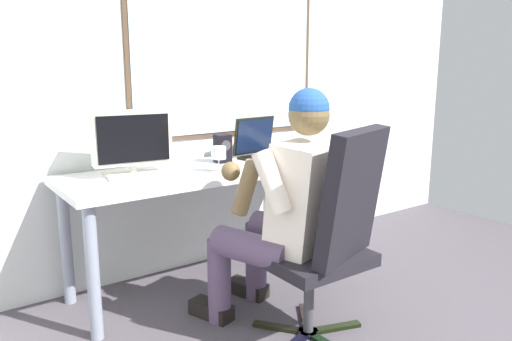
# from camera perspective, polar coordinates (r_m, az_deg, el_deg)

# --- Properties ---
(wall_rear) EXTENTS (4.87, 0.08, 2.68)m
(wall_rear) POSITION_cam_1_polar(r_m,az_deg,el_deg) (3.26, -5.83, 12.74)
(wall_rear) COLOR silver
(wall_rear) RESTS_ON ground
(desk) EXTENTS (1.66, 0.61, 0.72)m
(desk) POSITION_cam_1_polar(r_m,az_deg,el_deg) (2.92, -5.74, -1.54)
(desk) COLOR gray
(desk) RESTS_ON ground
(office_chair) EXTENTS (0.58, 0.58, 1.04)m
(office_chair) POSITION_cam_1_polar(r_m,az_deg,el_deg) (2.31, 8.72, -6.68)
(office_chair) COLOR black
(office_chair) RESTS_ON ground
(person_seated) EXTENTS (0.66, 0.81, 1.20)m
(person_seated) POSITION_cam_1_polar(r_m,az_deg,el_deg) (2.42, 3.41, -4.27)
(person_seated) COLOR #53425D
(person_seated) RESTS_ON ground
(crt_monitor) EXTENTS (0.43, 0.27, 0.35)m
(crt_monitor) POSITION_cam_1_polar(r_m,az_deg,el_deg) (2.73, -14.09, 3.32)
(crt_monitor) COLOR beige
(crt_monitor) RESTS_ON desk
(laptop) EXTENTS (0.36, 0.33, 0.26)m
(laptop) POSITION_cam_1_polar(r_m,az_deg,el_deg) (3.20, 0.71, 2.69)
(laptop) COLOR black
(laptop) RESTS_ON desk
(wine_glass) EXTENTS (0.08, 0.08, 0.14)m
(wine_glass) POSITION_cam_1_polar(r_m,az_deg,el_deg) (2.77, -4.32, 1.88)
(wine_glass) COLOR silver
(wine_glass) RESTS_ON desk
(desk_speaker) EXTENTS (0.10, 0.10, 0.17)m
(desk_speaker) POSITION_cam_1_polar(r_m,az_deg,el_deg) (3.04, -3.85, 2.55)
(desk_speaker) COLOR black
(desk_speaker) RESTS_ON desk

